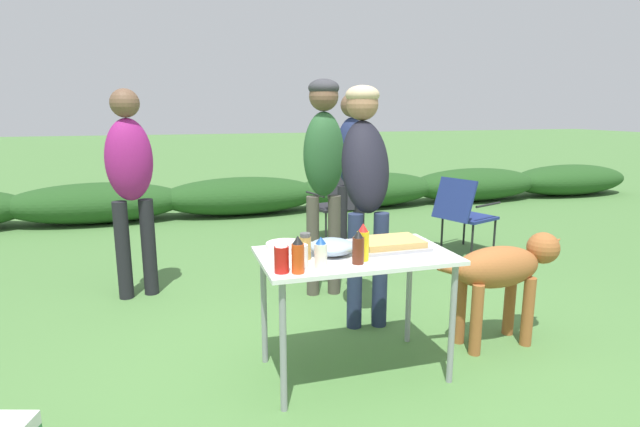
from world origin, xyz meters
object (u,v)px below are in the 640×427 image
standing_person_in_navy_coat (324,160)px  camp_chair_green_behind_table (336,202)px  mustard_bottle (363,243)px  spice_jar (305,246)px  dog (504,271)px  hot_sauce_bottle (298,255)px  mayo_bottle (321,253)px  standing_person_in_red_jacket (365,173)px  camp_chair_near_hedge (463,211)px  bbq_sauce_bottle (358,248)px  standing_person_in_gray_fleece (352,162)px  paper_cup_stack (300,256)px  folding_table (355,266)px  ketchup_bottle (282,257)px  standing_person_in_dark_puffer (130,174)px  food_tray (390,244)px  mixing_bowl (332,247)px  plate_stack (285,246)px

standing_person_in_navy_coat → camp_chair_green_behind_table: (0.68, 1.68, -0.68)m
mustard_bottle → spice_jar: (-0.29, 0.11, -0.03)m
dog → camp_chair_green_behind_table: (-0.20, 2.90, -0.04)m
hot_sauce_bottle → mayo_bottle: bearing=17.9°
hot_sauce_bottle → standing_person_in_red_jacket: bearing=52.2°
spice_jar → camp_chair_near_hedge: spice_jar is taller
hot_sauce_bottle → camp_chair_near_hedge: (2.42, 2.29, -0.36)m
bbq_sauce_bottle → standing_person_in_gray_fleece: bearing=70.7°
mustard_bottle → paper_cup_stack: bearing=-178.0°
standing_person_in_gray_fleece → paper_cup_stack: bearing=-100.4°
camp_chair_near_hedge → folding_table: bearing=-65.4°
ketchup_bottle → standing_person_in_dark_puffer: size_ratio=0.10×
spice_jar → camp_chair_green_behind_table: 3.24m
dog → camp_chair_near_hedge: size_ratio=1.18×
food_tray → standing_person_in_dark_puffer: (-1.54, 1.65, 0.27)m
mixing_bowl → paper_cup_stack: bearing=-143.4°
hot_sauce_bottle → mayo_bottle: 0.14m
food_tray → camp_chair_green_behind_table: size_ratio=0.50×
standing_person_in_dark_puffer → standing_person_in_red_jacket: bearing=-43.5°
plate_stack → standing_person_in_dark_puffer: 1.80m
bbq_sauce_bottle → standing_person_in_gray_fleece: 2.29m
camp_chair_near_hedge → mustard_bottle: bearing=-63.7°
ketchup_bottle → dog: size_ratio=0.18×
folding_table → standing_person_in_gray_fleece: (0.70, 1.96, 0.39)m
folding_table → ketchup_bottle: (-0.48, -0.21, 0.16)m
paper_cup_stack → bbq_sauce_bottle: bbq_sauce_bottle is taller
ketchup_bottle → spice_jar: bearing=47.4°
mayo_bottle → mustard_bottle: bearing=13.8°
plate_stack → bbq_sauce_bottle: size_ratio=1.23×
mixing_bowl → mustard_bottle: bearing=-51.4°
plate_stack → mustard_bottle: bearing=-41.7°
plate_stack → mayo_bottle: bearing=-75.2°
mustard_bottle → folding_table: bearing=86.3°
hot_sauce_bottle → camp_chair_near_hedge: hot_sauce_bottle is taller
hot_sauce_bottle → standing_person_in_navy_coat: (0.61, 1.54, 0.31)m
ketchup_bottle → camp_chair_near_hedge: ketchup_bottle is taller
plate_stack → dog: size_ratio=0.23×
dog → camp_chair_near_hedge: bearing=152.1°
standing_person_in_gray_fleece → camp_chair_green_behind_table: standing_person_in_gray_fleece is taller
plate_stack → mixing_bowl: (0.23, -0.16, 0.02)m
standing_person_in_navy_coat → camp_chair_near_hedge: size_ratio=2.15×
spice_jar → standing_person_in_dark_puffer: bearing=120.2°
folding_table → standing_person_in_navy_coat: bearing=80.9°
standing_person_in_dark_puffer → mixing_bowl: bearing=-67.5°
paper_cup_stack → mayo_bottle: (0.10, -0.05, 0.02)m
standing_person_in_dark_puffer → camp_chair_near_hedge: size_ratio=2.06×
bbq_sauce_bottle → hot_sauce_bottle: bearing=-170.5°
spice_jar → standing_person_in_navy_coat: bearing=68.8°
bbq_sauce_bottle → mayo_bottle: size_ratio=1.09×
hot_sauce_bottle → standing_person_in_dark_puffer: (-0.90, 1.94, 0.20)m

